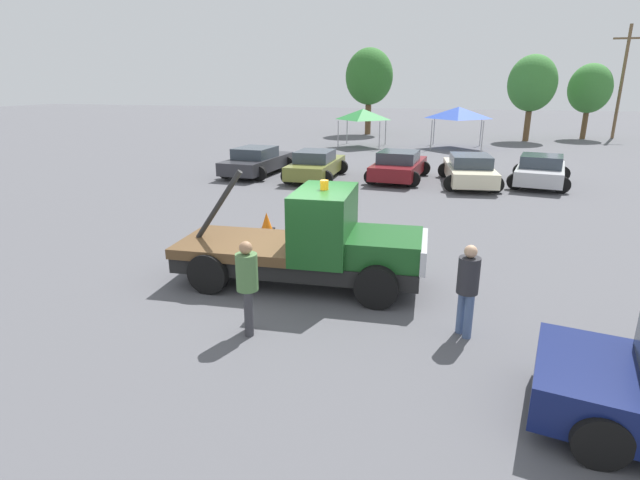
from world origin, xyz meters
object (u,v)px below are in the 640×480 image
at_px(person_at_hood, 247,281).
at_px(tree_right, 590,89).
at_px(parked_car_silver, 540,171).
at_px(traffic_cone, 267,222).
at_px(tree_left, 369,77).
at_px(person_near_truck, 468,284).
at_px(parked_car_cream, 469,170).
at_px(parked_car_maroon, 399,166).
at_px(parked_car_charcoal, 257,161).
at_px(tree_center, 532,83).
at_px(canopy_tent_blue, 459,113).
at_px(tow_truck, 313,245).
at_px(parked_car_olive, 316,165).
at_px(canopy_tent_green, 363,114).
at_px(utility_pole, 622,79).

height_order(person_at_hood, tree_right, tree_right).
height_order(parked_car_silver, traffic_cone, parked_car_silver).
bearing_deg(tree_left, person_near_truck, -77.20).
xyz_separation_m(parked_car_cream, traffic_cone, (-6.00, -9.01, -0.40)).
distance_m(parked_car_silver, tree_right, 22.31).
height_order(parked_car_maroon, tree_left, tree_left).
bearing_deg(person_at_hood, traffic_cone, -94.02).
bearing_deg(person_at_hood, parked_car_charcoal, -90.82).
relative_size(parked_car_charcoal, tree_center, 0.77).
xyz_separation_m(person_at_hood, parked_car_charcoal, (-6.04, 15.21, -0.35)).
xyz_separation_m(parked_car_charcoal, traffic_cone, (3.95, -8.97, -0.40)).
height_order(person_near_truck, tree_right, tree_right).
bearing_deg(canopy_tent_blue, tow_truck, -96.05).
height_order(person_near_truck, parked_car_cream, person_near_truck).
xyz_separation_m(canopy_tent_blue, tree_right, (9.70, 8.69, 1.49)).
bearing_deg(parked_car_maroon, tow_truck, -177.03).
bearing_deg(person_at_hood, canopy_tent_blue, -118.91).
height_order(parked_car_charcoal, canopy_tent_blue, canopy_tent_blue).
height_order(person_at_hood, tree_center, tree_center).
relative_size(parked_car_cream, tree_left, 0.70).
relative_size(person_at_hood, parked_car_olive, 0.38).
relative_size(canopy_tent_green, traffic_cone, 5.26).
bearing_deg(traffic_cone, canopy_tent_blue, 76.59).
height_order(parked_car_maroon, tree_center, tree_center).
relative_size(person_near_truck, parked_car_charcoal, 0.35).
xyz_separation_m(canopy_tent_green, tree_right, (16.05, 9.71, 1.64)).
bearing_deg(tow_truck, person_at_hood, -103.68).
bearing_deg(canopy_tent_green, parked_car_silver, -48.95).
bearing_deg(parked_car_charcoal, person_near_truck, -141.56).
distance_m(tow_truck, tree_left, 34.41).
height_order(parked_car_olive, tree_right, tree_right).
bearing_deg(utility_pole, person_at_hood, -111.84).
bearing_deg(canopy_tent_blue, parked_car_silver, -73.63).
bearing_deg(person_at_hood, tow_truck, -123.10).
bearing_deg(tree_right, utility_pole, 24.45).
relative_size(person_near_truck, parked_car_maroon, 0.37).
xyz_separation_m(parked_car_olive, parked_car_silver, (9.85, 1.14, -0.00)).
bearing_deg(person_at_hood, canopy_tent_green, -105.94).
distance_m(person_near_truck, parked_car_olive, 15.37).
bearing_deg(tow_truck, parked_car_olive, 102.45).
bearing_deg(tree_right, tree_left, -177.29).
height_order(person_at_hood, parked_car_cream, person_at_hood).
relative_size(canopy_tent_green, canopy_tent_blue, 0.87).
bearing_deg(canopy_tent_blue, parked_car_olive, -114.21).
distance_m(tow_truck, parked_car_maroon, 13.09).
xyz_separation_m(parked_car_charcoal, parked_car_olive, (3.10, -0.43, -0.00)).
distance_m(person_near_truck, parked_car_silver, 15.33).
relative_size(person_near_truck, person_at_hood, 0.98).
bearing_deg(parked_car_olive, parked_car_charcoal, 81.90).
distance_m(person_near_truck, canopy_tent_green, 27.42).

